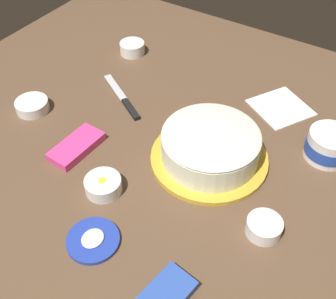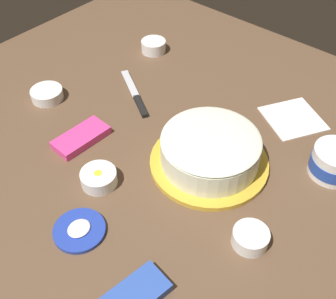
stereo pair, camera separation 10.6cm
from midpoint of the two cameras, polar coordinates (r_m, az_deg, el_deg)
ground_plane at (r=1.09m, az=-0.18°, el=-1.08°), size 1.54×1.54×0.00m
frosted_cake at (r=1.05m, az=8.63°, el=-0.39°), size 0.30×0.30×0.10m
frosting_tub at (r=1.12m, az=24.25°, el=-1.64°), size 0.12×0.12×0.08m
frosting_tub_lid at (r=0.95m, az=-8.82°, el=-10.97°), size 0.12×0.12×0.02m
spreading_knife at (r=1.27m, az=-1.96°, el=7.10°), size 0.14×0.21×0.01m
sprinkle_bowl_yellow at (r=1.02m, az=-6.50°, el=-3.95°), size 0.09×0.09×0.04m
sprinkle_bowl_blue at (r=1.30m, az=-13.92°, el=7.25°), size 0.10×0.10×0.03m
sprinkle_bowl_pink at (r=0.94m, az=14.41°, el=-11.72°), size 0.08×0.08×0.04m
sprinkle_bowl_rainbow at (r=1.47m, az=0.13°, el=13.89°), size 0.08×0.08×0.04m
candy_box_lower at (r=1.14m, az=-9.16°, el=1.49°), size 0.15×0.08×0.02m
candy_box_upper at (r=0.86m, az=-0.79°, el=-19.49°), size 0.14×0.09×0.02m
paper_napkin at (r=1.26m, az=19.00°, el=3.97°), size 0.21×0.21×0.01m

